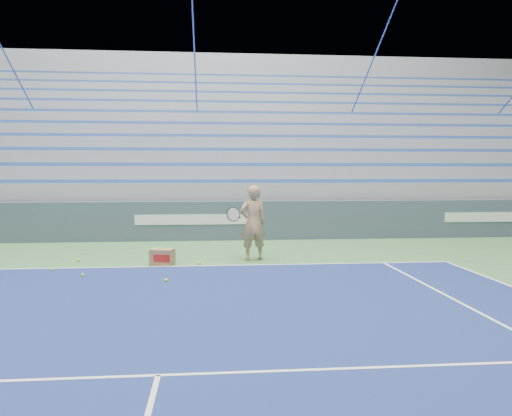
# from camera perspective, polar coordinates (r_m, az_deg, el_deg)

# --- Properties ---
(sponsor_barrier) EXTENTS (30.00, 0.32, 1.10)m
(sponsor_barrier) POSITION_cam_1_polar(r_m,az_deg,el_deg) (14.16, -7.18, -1.46)
(sponsor_barrier) COLOR #3D4B5D
(sponsor_barrier) RESTS_ON ground
(bleachers) EXTENTS (31.00, 9.15, 7.30)m
(bleachers) POSITION_cam_1_polar(r_m,az_deg,el_deg) (19.81, -6.66, 5.35)
(bleachers) COLOR #95989D
(bleachers) RESTS_ON ground
(tennis_player) EXTENTS (0.94, 0.87, 1.63)m
(tennis_player) POSITION_cam_1_polar(r_m,az_deg,el_deg) (10.82, -0.38, -1.71)
(tennis_player) COLOR tan
(tennis_player) RESTS_ON ground
(ball_box) EXTENTS (0.53, 0.46, 0.34)m
(ball_box) POSITION_cam_1_polar(r_m,az_deg,el_deg) (10.51, -10.66, -5.53)
(ball_box) COLOR olive
(ball_box) RESTS_ON ground
(tennis_ball_0) EXTENTS (0.07, 0.07, 0.07)m
(tennis_ball_0) POSITION_cam_1_polar(r_m,az_deg,el_deg) (10.49, -22.27, -6.52)
(tennis_ball_0) COLOR #CCE92F
(tennis_ball_0) RESTS_ON ground
(tennis_ball_1) EXTENTS (0.07, 0.07, 0.07)m
(tennis_ball_1) POSITION_cam_1_polar(r_m,az_deg,el_deg) (11.37, -19.67, -5.65)
(tennis_ball_1) COLOR #CCE92F
(tennis_ball_1) RESTS_ON ground
(tennis_ball_2) EXTENTS (0.07, 0.07, 0.07)m
(tennis_ball_2) POSITION_cam_1_polar(r_m,az_deg,el_deg) (9.73, -19.22, -7.25)
(tennis_ball_2) COLOR #CCE92F
(tennis_ball_2) RESTS_ON ground
(tennis_ball_3) EXTENTS (0.07, 0.07, 0.07)m
(tennis_ball_3) POSITION_cam_1_polar(r_m,az_deg,el_deg) (10.47, -6.50, -6.25)
(tennis_ball_3) COLOR #CCE92F
(tennis_ball_3) RESTS_ON ground
(tennis_ball_4) EXTENTS (0.07, 0.07, 0.07)m
(tennis_ball_4) POSITION_cam_1_polar(r_m,az_deg,el_deg) (8.89, -10.24, -8.15)
(tennis_ball_4) COLOR #CCE92F
(tennis_ball_4) RESTS_ON ground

